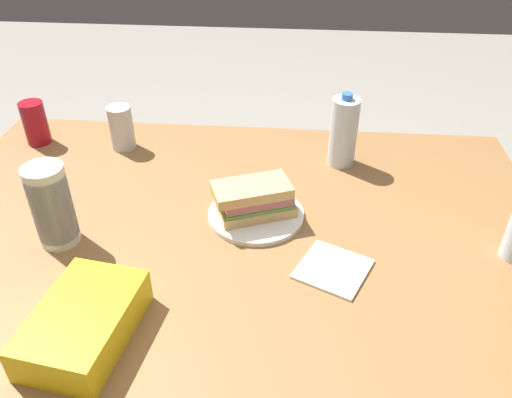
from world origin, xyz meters
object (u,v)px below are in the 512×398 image
plastic_cup_stack (52,206)px  water_bottle_spare (343,132)px  paper_plate (256,215)px  soda_can_red (35,123)px  sandwich (255,199)px  chip_bag (84,323)px  soda_can_silver (121,128)px  dining_table (228,272)px

plastic_cup_stack → water_bottle_spare: water_bottle_spare is taller
paper_plate → soda_can_red: bearing=-24.9°
sandwich → plastic_cup_stack: 0.43m
chip_bag → plastic_cup_stack: bearing=39.5°
chip_bag → soda_can_silver: soda_can_silver is taller
dining_table → plastic_cup_stack: bearing=3.9°
paper_plate → water_bottle_spare: water_bottle_spare is taller
paper_plate → dining_table: bearing=60.1°
dining_table → soda_can_red: size_ratio=11.81×
sandwich → plastic_cup_stack: size_ratio=1.08×
paper_plate → water_bottle_spare: 0.34m
paper_plate → soda_can_red: soda_can_red is taller
dining_table → water_bottle_spare: bearing=-126.1°
chip_bag → water_bottle_spare: size_ratio=1.16×
chip_bag → paper_plate: bearing=-26.4°
paper_plate → water_bottle_spare: (-0.20, -0.26, 0.09)m
paper_plate → soda_can_red: (0.65, -0.30, 0.05)m
soda_can_silver → paper_plate: bearing=143.6°
dining_table → paper_plate: (-0.06, -0.10, 0.09)m
sandwich → soda_can_silver: size_ratio=1.64×
sandwich → water_bottle_spare: water_bottle_spare is taller
water_bottle_spare → soda_can_silver: water_bottle_spare is taller
soda_can_red → chip_bag: 0.78m
sandwich → water_bottle_spare: 0.34m
dining_table → soda_can_red: bearing=-33.8°
dining_table → sandwich: 0.18m
chip_bag → water_bottle_spare: bearing=-27.6°
dining_table → paper_plate: 0.15m
dining_table → chip_bag: 0.37m
plastic_cup_stack → water_bottle_spare: size_ratio=0.93×
soda_can_red → chip_bag: size_ratio=0.53×
water_bottle_spare → chip_bag: bearing=53.5°
paper_plate → chip_bag: 0.46m
plastic_cup_stack → water_bottle_spare: (-0.62, -0.38, 0.00)m
sandwich → paper_plate: bearing=-132.1°
soda_can_red → chip_bag: (-0.38, 0.67, -0.03)m
paper_plate → plastic_cup_stack: size_ratio=1.19×
dining_table → chip_bag: chip_bag is taller
sandwich → soda_can_red: 0.71m
dining_table → sandwich: sandwich is taller
plastic_cup_stack → water_bottle_spare: 0.73m
chip_bag → plastic_cup_stack: 0.30m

